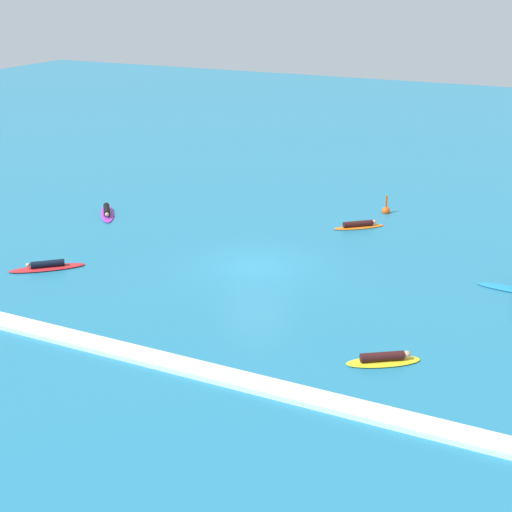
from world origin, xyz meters
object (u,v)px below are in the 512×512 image
at_px(surfer_on_red_board, 47,266).
at_px(surfer_on_yellow_board, 384,359).
at_px(marker_buoy, 386,210).
at_px(surfer_on_purple_board, 107,212).
at_px(surfer_on_orange_board, 359,225).

xyz_separation_m(surfer_on_red_board, surfer_on_yellow_board, (15.62, -1.68, 0.02)).
xyz_separation_m(surfer_on_red_board, marker_buoy, (11.20, 14.05, 0.04)).
bearing_deg(surfer_on_yellow_board, surfer_on_red_board, 140.45).
bearing_deg(surfer_on_purple_board, marker_buoy, 78.91).
distance_m(surfer_on_orange_board, marker_buoy, 2.98).
relative_size(surfer_on_red_board, marker_buoy, 2.70).
height_order(surfer_on_red_board, marker_buoy, marker_buoy).
xyz_separation_m(surfer_on_orange_board, marker_buoy, (0.56, 2.92, 0.02)).
bearing_deg(surfer_on_purple_board, surfer_on_yellow_board, 25.56).
distance_m(surfer_on_purple_board, marker_buoy, 14.96).
relative_size(surfer_on_purple_board, marker_buoy, 2.64).
height_order(surfer_on_purple_board, marker_buoy, marker_buoy).
xyz_separation_m(surfer_on_red_board, surfer_on_purple_board, (-2.21, 7.42, 0.03)).
height_order(surfer_on_red_board, surfer_on_purple_board, surfer_on_purple_board).
xyz_separation_m(surfer_on_orange_board, surfer_on_purple_board, (-12.85, -3.71, 0.01)).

